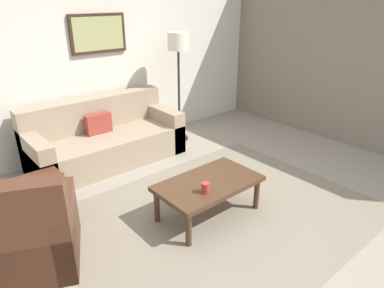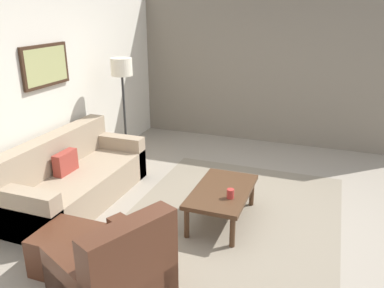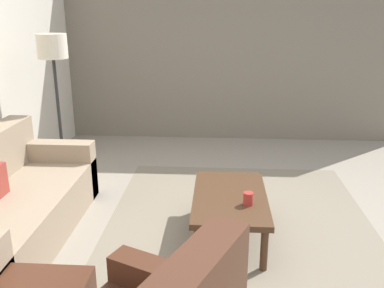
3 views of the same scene
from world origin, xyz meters
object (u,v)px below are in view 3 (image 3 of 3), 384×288
Objects in this scene: coffee_table at (230,200)px; lamp_standing at (54,62)px; cup at (248,199)px; couch_main at (0,210)px.

lamp_standing reaches higher than coffee_table.
coffee_table is 10.14× the size of cup.
couch_main reaches higher than cup.
couch_main is 2.00m from coffee_table.
lamp_standing reaches higher than couch_main.
cup reaches higher than coffee_table.
couch_main is 2.14m from cup.
lamp_standing is (1.11, 1.90, 1.05)m from coffee_table.
coffee_table is 2.44m from lamp_standing.
coffee_table is (0.20, -1.99, 0.06)m from couch_main.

